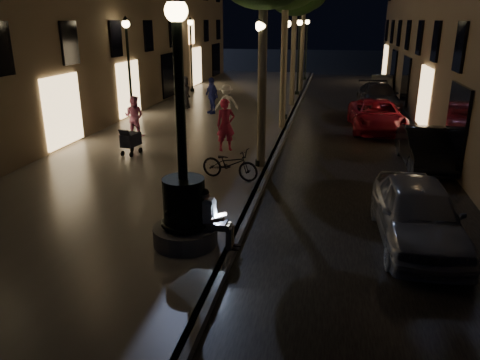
% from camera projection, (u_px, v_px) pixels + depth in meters
% --- Properties ---
extents(ground, '(120.00, 120.00, 0.00)m').
position_uv_depth(ground, '(288.00, 127.00, 22.19)').
color(ground, black).
rests_on(ground, ground).
extents(cobble_lane, '(6.00, 45.00, 0.02)m').
position_uv_depth(cobble_lane, '(353.00, 130.00, 21.64)').
color(cobble_lane, black).
rests_on(cobble_lane, ground).
extents(promenade, '(8.00, 45.00, 0.20)m').
position_uv_depth(promenade, '(207.00, 122.00, 22.88)').
color(promenade, slate).
rests_on(promenade, ground).
extents(curb_strip, '(0.25, 45.00, 0.20)m').
position_uv_depth(curb_strip, '(288.00, 125.00, 22.16)').
color(curb_strip, '#59595B').
rests_on(curb_strip, ground).
extents(fountain_lamppost, '(1.40, 1.40, 5.21)m').
position_uv_depth(fountain_lamppost, '(184.00, 200.00, 9.92)').
color(fountain_lamppost, '#59595B').
rests_on(fountain_lamppost, promenade).
extents(seated_man_laptop, '(0.94, 0.32, 1.31)m').
position_uv_depth(seated_man_laptop, '(212.00, 216.00, 9.91)').
color(seated_man_laptop, gray).
rests_on(seated_man_laptop, promenade).
extents(lamp_curb_a, '(0.36, 0.36, 4.81)m').
position_uv_depth(lamp_curb_a, '(261.00, 73.00, 14.70)').
color(lamp_curb_a, black).
rests_on(lamp_curb_a, promenade).
extents(lamp_curb_b, '(0.36, 0.36, 4.81)m').
position_uv_depth(lamp_curb_b, '(286.00, 55.00, 22.12)').
color(lamp_curb_b, black).
rests_on(lamp_curb_b, promenade).
extents(lamp_curb_c, '(0.36, 0.36, 4.81)m').
position_uv_depth(lamp_curb_c, '(299.00, 46.00, 29.54)').
color(lamp_curb_c, black).
rests_on(lamp_curb_c, promenade).
extents(lamp_curb_d, '(0.36, 0.36, 4.81)m').
position_uv_depth(lamp_curb_d, '(306.00, 41.00, 36.96)').
color(lamp_curb_d, black).
rests_on(lamp_curb_d, promenade).
extents(lamp_left_b, '(0.36, 0.36, 4.81)m').
position_uv_depth(lamp_left_b, '(128.00, 56.00, 21.55)').
color(lamp_left_b, black).
rests_on(lamp_left_b, promenade).
extents(lamp_left_c, '(0.36, 0.36, 4.81)m').
position_uv_depth(lamp_left_c, '(191.00, 45.00, 30.83)').
color(lamp_left_c, black).
rests_on(lamp_left_c, promenade).
extents(stroller, '(0.57, 1.08, 1.09)m').
position_uv_depth(stroller, '(131.00, 140.00, 16.78)').
color(stroller, black).
rests_on(stroller, promenade).
extents(car_front, '(1.89, 4.35, 1.46)m').
position_uv_depth(car_front, '(418.00, 213.00, 10.48)').
color(car_front, '#96979D').
rests_on(car_front, ground).
extents(car_second, '(1.51, 4.00, 1.30)m').
position_uv_depth(car_second, '(425.00, 148.00, 16.09)').
color(car_second, black).
rests_on(car_second, ground).
extents(car_third, '(2.52, 5.01, 1.36)m').
position_uv_depth(car_third, '(376.00, 116.00, 21.35)').
color(car_third, maroon).
rests_on(car_third, ground).
extents(car_rear, '(2.39, 5.02, 1.41)m').
position_uv_depth(car_rear, '(378.00, 97.00, 26.40)').
color(car_rear, '#313035').
rests_on(car_rear, ground).
extents(car_fifth, '(1.68, 4.00, 1.29)m').
position_uv_depth(car_fifth, '(381.00, 85.00, 31.61)').
color(car_fifth, gray).
rests_on(car_fifth, ground).
extents(pedestrian_red, '(0.83, 0.73, 1.92)m').
position_uv_depth(pedestrian_red, '(226.00, 125.00, 17.21)').
color(pedestrian_red, '#CA284D').
rests_on(pedestrian_red, promenade).
extents(pedestrian_pink, '(0.84, 0.67, 1.69)m').
position_uv_depth(pedestrian_pink, '(134.00, 116.00, 19.34)').
color(pedestrian_pink, '#CD6C9E').
rests_on(pedestrian_pink, promenade).
extents(pedestrian_white, '(1.31, 1.09, 1.76)m').
position_uv_depth(pedestrian_white, '(226.00, 103.00, 22.11)').
color(pedestrian_white, white).
rests_on(pedestrian_white, promenade).
extents(pedestrian_blue, '(1.09, 1.09, 1.85)m').
position_uv_depth(pedestrian_blue, '(212.00, 96.00, 24.08)').
color(pedestrian_blue, navy).
rests_on(pedestrian_blue, promenade).
extents(pedestrian_dark, '(0.62, 0.89, 1.75)m').
position_uv_depth(pedestrian_dark, '(184.00, 92.00, 25.49)').
color(pedestrian_dark, '#2F2E33').
rests_on(pedestrian_dark, promenade).
extents(bicycle, '(1.92, 1.01, 0.96)m').
position_uv_depth(bicycle, '(230.00, 164.00, 14.23)').
color(bicycle, black).
rests_on(bicycle, promenade).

